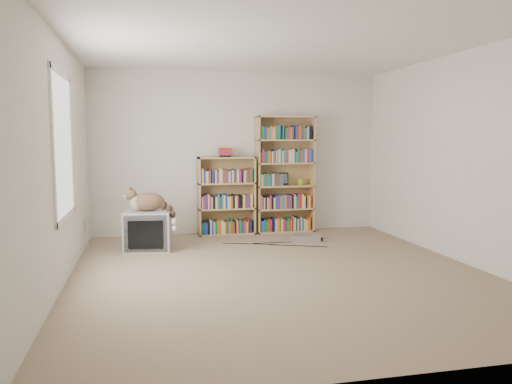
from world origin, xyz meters
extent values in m
cube|color=gray|center=(0.00, 0.00, 0.00)|extent=(4.50, 5.00, 0.01)
cube|color=silver|center=(0.00, 2.50, 1.25)|extent=(4.50, 0.02, 2.50)
cube|color=silver|center=(0.00, -2.50, 1.25)|extent=(4.50, 0.02, 2.50)
cube|color=silver|center=(-2.25, 0.00, 1.25)|extent=(0.02, 5.00, 2.50)
cube|color=silver|center=(2.25, 0.00, 1.25)|extent=(0.02, 5.00, 2.50)
cube|color=white|center=(0.00, 0.00, 2.50)|extent=(4.50, 5.00, 0.02)
cube|color=white|center=(-2.24, 0.20, 1.40)|extent=(0.02, 1.22, 1.52)
cube|color=#AEAEB0|center=(-1.41, 1.50, 0.26)|extent=(0.66, 0.61, 0.52)
cube|color=black|center=(-1.44, 1.25, 0.26)|extent=(0.55, 0.10, 0.48)
cube|color=black|center=(-1.44, 1.23, 0.25)|extent=(0.44, 0.07, 0.37)
cube|color=black|center=(-1.39, 1.62, 0.25)|extent=(0.40, 0.34, 0.31)
ellipsoid|color=#372516|center=(-1.41, 1.50, 0.64)|extent=(0.47, 0.33, 0.25)
ellipsoid|color=#372516|center=(-1.29, 1.51, 0.63)|extent=(0.22, 0.24, 0.18)
ellipsoid|color=#C6AE8F|center=(-1.55, 1.47, 0.63)|extent=(0.19, 0.19, 0.20)
ellipsoid|color=#372516|center=(-1.62, 1.48, 0.75)|extent=(0.17, 0.16, 0.15)
sphere|color=beige|center=(-1.68, 1.47, 0.73)|extent=(0.07, 0.07, 0.06)
cone|color=black|center=(-1.61, 1.44, 0.82)|extent=(0.06, 0.07, 0.08)
cone|color=black|center=(-1.62, 1.53, 0.82)|extent=(0.06, 0.07, 0.08)
cube|color=tan|center=(0.28, 2.34, 0.91)|extent=(0.03, 0.30, 1.82)
cube|color=tan|center=(1.16, 2.34, 0.91)|extent=(0.02, 0.30, 1.82)
cube|color=tan|center=(0.72, 2.48, 0.91)|extent=(0.91, 0.03, 1.82)
cube|color=tan|center=(0.72, 2.34, 1.81)|extent=(0.91, 0.30, 0.02)
cube|color=tan|center=(0.72, 2.34, 0.01)|extent=(0.91, 0.30, 0.03)
cube|color=tan|center=(0.72, 2.34, 0.37)|extent=(0.91, 0.30, 0.03)
cube|color=tan|center=(0.72, 2.34, 0.73)|extent=(0.91, 0.30, 0.02)
cube|color=tan|center=(0.72, 2.34, 1.09)|extent=(0.91, 0.30, 0.02)
cube|color=tan|center=(0.72, 2.34, 1.45)|extent=(0.91, 0.30, 0.02)
cube|color=red|center=(0.72, 2.34, 0.12)|extent=(0.83, 0.24, 0.19)
cube|color=#1A35AA|center=(0.72, 2.34, 0.48)|extent=(0.83, 0.24, 0.19)
cube|color=#147439|center=(0.72, 2.34, 0.84)|extent=(0.83, 0.24, 0.19)
cube|color=beige|center=(0.72, 2.34, 1.20)|extent=(0.83, 0.24, 0.19)
cube|color=black|center=(0.72, 2.34, 1.56)|extent=(0.83, 0.24, 0.19)
cube|color=tan|center=(-0.64, 2.34, 0.60)|extent=(0.02, 0.30, 1.20)
cube|color=tan|center=(0.21, 2.34, 0.60)|extent=(0.03, 0.30, 1.20)
cube|color=tan|center=(-0.21, 2.48, 0.60)|extent=(0.87, 0.03, 1.20)
cube|color=tan|center=(-0.21, 2.34, 1.18)|extent=(0.87, 0.30, 0.02)
cube|color=tan|center=(-0.21, 2.34, 0.01)|extent=(0.87, 0.30, 0.03)
cube|color=tan|center=(-0.21, 2.34, 0.40)|extent=(0.87, 0.30, 0.03)
cube|color=tan|center=(-0.21, 2.34, 0.79)|extent=(0.87, 0.30, 0.02)
cube|color=red|center=(-0.21, 2.34, 0.12)|extent=(0.79, 0.24, 0.19)
cube|color=#1A35AA|center=(-0.21, 2.34, 0.51)|extent=(0.79, 0.24, 0.19)
cube|color=#147439|center=(-0.21, 2.34, 0.90)|extent=(0.79, 0.24, 0.19)
cube|color=red|center=(-0.22, 2.33, 1.26)|extent=(0.19, 0.25, 0.14)
cylinder|color=olive|center=(0.98, 2.34, 0.79)|extent=(0.09, 0.09, 0.10)
cube|color=black|center=(0.73, 2.44, 0.84)|extent=(0.14, 0.05, 0.19)
cube|color=#ADACB1|center=(0.83, 1.59, 0.04)|extent=(0.44, 0.36, 0.09)
cube|color=silver|center=(-2.24, 1.85, 0.32)|extent=(0.01, 0.08, 0.13)
camera|label=1|loc=(-1.42, -5.20, 1.47)|focal=35.00mm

